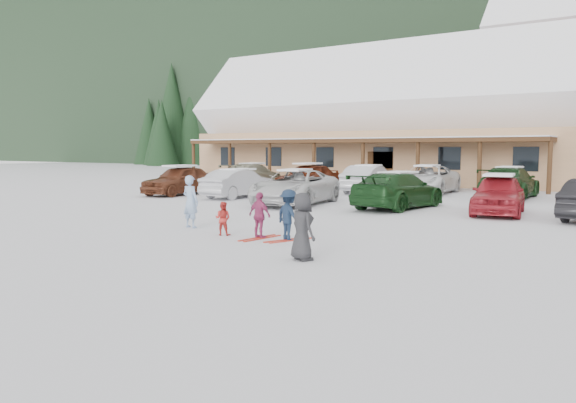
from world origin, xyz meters
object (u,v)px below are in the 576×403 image
Objects in this scene: parked_car_2 at (295,187)px; parked_car_7 at (252,175)px; toddler_red at (223,218)px; parked_car_3 at (398,190)px; day_lodge at (384,128)px; parked_car_10 at (427,180)px; bystander_dark at (302,227)px; parked_car_4 at (498,194)px; parked_car_11 at (509,183)px; parked_car_1 at (238,183)px; child_navy at (289,215)px; parked_car_9 at (368,179)px; adult_skier at (191,202)px; child_magenta at (260,215)px; parked_car_8 at (308,177)px; parked_car_0 at (180,180)px.

parked_car_7 is (-8.77, 8.51, -0.02)m from parked_car_2.
toddler_red is 9.38m from parked_car_3.
parked_car_10 is (7.10, -10.29, -3.19)m from day_lodge.
bystander_dark is 0.34× the size of parked_car_4.
parked_car_2 reaches higher than toddler_red.
parked_car_1 is at bearing 31.44° from parked_car_11.
toddler_red is at bearing 3.02° from bystander_dark.
parked_car_3 reaches higher than child_navy.
parked_car_2 and parked_car_9 have the same top height.
parked_car_10 is at bearing -72.63° from parked_car_3.
adult_skier reaches higher than parked_car_11.
adult_skier is 1.19× the size of child_navy.
child_magenta is 0.85× the size of bystander_dark.
parked_car_2 is 12.22m from parked_car_7.
parked_car_3 is at bearing -115.50° from toddler_red.
parked_car_8 is at bearing -91.07° from parked_car_1.
toddler_red is 20.61m from parked_car_7.
parked_car_9 is at bearing -161.71° from parked_car_10.
parked_car_4 is at bearing -55.03° from day_lodge.
child_magenta is 17.78m from parked_car_8.
parked_car_9 is at bearing 168.77° from parked_car_7.
bystander_dark is (5.46, -2.35, -0.07)m from adult_skier.
adult_skier reaches higher than child_magenta.
parked_car_7 is (-1.04, 7.56, -0.03)m from parked_car_0.
day_lodge is at bearing 98.21° from parked_car_8.
day_lodge reaches higher than parked_car_4.
child_navy is 18.04m from parked_car_8.
child_magenta is 0.29× the size of parked_car_4.
day_lodge is 18.67m from parked_car_0.
day_lodge is 21.72× the size of child_navy.
parked_car_2 is 0.99× the size of parked_car_10.
child_navy is 13.13m from parked_car_1.
parked_car_2 is at bearing -38.18° from child_navy.
parked_car_0 reaches higher than toddler_red.
adult_skier is at bearing 121.08° from parked_car_1.
child_magenta is 0.24× the size of parked_car_11.
child_navy is (2.01, 0.26, 0.20)m from toddler_red.
parked_car_8 reaches higher than parked_car_2.
parked_car_1 is at bearing -89.11° from day_lodge.
child_magenta is at bearing -56.39° from parked_car_8.
parked_car_8 is at bearing 143.52° from parked_car_4.
parked_car_9 is (-5.22, 15.72, 0.08)m from child_navy.
parked_car_9 reaches higher than parked_car_1.
bystander_dark reaches higher than toddler_red.
parked_car_0 is at bearing 171.87° from parked_car_4.
toddler_red is 0.22× the size of parked_car_1.
parked_car_2 is 1.07× the size of parked_car_3.
child_navy is 0.30× the size of parked_car_0.
parked_car_11 is (5.74, 15.98, -0.04)m from adult_skier.
parked_car_7 is at bearing -55.69° from adult_skier.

